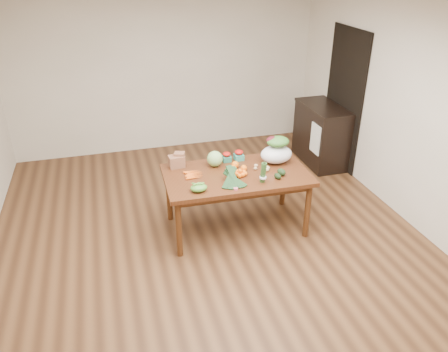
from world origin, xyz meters
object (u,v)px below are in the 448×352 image
object	(u,v)px
dining_table	(236,201)
mandarin_cluster	(240,172)
cabinet	(321,135)
kale_bunch	(233,179)
asparagus_bundle	(263,173)
salad_bag	(276,151)
paper_bag	(177,160)
cabbage	(215,159)

from	to	relation	value
dining_table	mandarin_cluster	distance (m)	0.42
cabinet	kale_bunch	distance (m)	2.63
dining_table	asparagus_bundle	bearing A→B (deg)	-52.71
dining_table	salad_bag	xyz separation A→B (m)	(0.55, 0.15, 0.53)
dining_table	asparagus_bundle	distance (m)	0.62
dining_table	mandarin_cluster	size ratio (longest dim) A/B	9.31
dining_table	paper_bag	size ratio (longest dim) A/B	6.87
asparagus_bundle	cabinet	bearing A→B (deg)	48.35
mandarin_cluster	kale_bunch	bearing A→B (deg)	-125.12
paper_bag	kale_bunch	xyz separation A→B (m)	(0.52, -0.63, -0.01)
cabinet	asparagus_bundle	bearing A→B (deg)	-133.27
salad_bag	mandarin_cluster	bearing A→B (deg)	-158.15
asparagus_bundle	salad_bag	distance (m)	0.56
dining_table	kale_bunch	xyz separation A→B (m)	(-0.12, -0.27, 0.45)
dining_table	paper_bag	xyz separation A→B (m)	(-0.64, 0.36, 0.46)
asparagus_bundle	salad_bag	bearing A→B (deg)	54.63
paper_bag	salad_bag	world-z (taller)	salad_bag
paper_bag	mandarin_cluster	bearing A→B (deg)	-32.64
cabinet	kale_bunch	size ratio (longest dim) A/B	2.55
dining_table	kale_bunch	distance (m)	0.54
dining_table	paper_bag	bearing A→B (deg)	152.46
cabinet	salad_bag	bearing A→B (deg)	-135.17
dining_table	asparagus_bundle	size ratio (longest dim) A/B	6.70
mandarin_cluster	kale_bunch	xyz separation A→B (m)	(-0.14, -0.20, 0.04)
dining_table	salad_bag	size ratio (longest dim) A/B	4.29
kale_bunch	asparagus_bundle	size ratio (longest dim) A/B	1.60
kale_bunch	asparagus_bundle	distance (m)	0.34
mandarin_cluster	salad_bag	bearing A→B (deg)	21.85
cabbage	kale_bunch	world-z (taller)	cabbage
cabbage	mandarin_cluster	size ratio (longest dim) A/B	1.05
asparagus_bundle	salad_bag	size ratio (longest dim) A/B	0.64
mandarin_cluster	asparagus_bundle	world-z (taller)	asparagus_bundle
salad_bag	cabbage	bearing A→B (deg)	171.56
kale_bunch	salad_bag	xyz separation A→B (m)	(0.67, 0.42, 0.07)
cabinet	paper_bag	xyz separation A→B (m)	(-2.49, -1.08, 0.37)
mandarin_cluster	kale_bunch	distance (m)	0.25
cabbage	cabinet	bearing A→B (deg)	30.08
cabinet	salad_bag	distance (m)	1.88
cabbage	kale_bunch	distance (m)	0.53
paper_bag	kale_bunch	size ratio (longest dim) A/B	0.61
mandarin_cluster	asparagus_bundle	distance (m)	0.31
dining_table	cabinet	distance (m)	2.35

